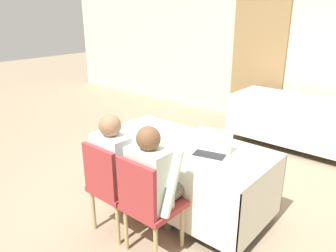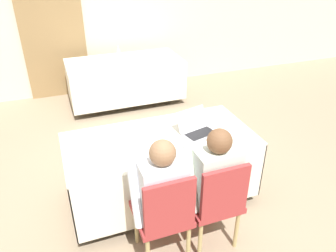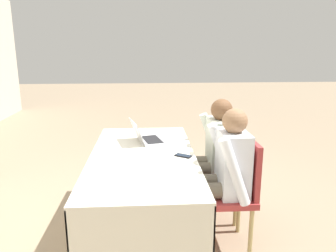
# 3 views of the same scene
# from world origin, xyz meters

# --- Properties ---
(ground_plane) EXTENTS (24.00, 24.00, 0.00)m
(ground_plane) POSITION_xyz_m (0.00, 0.00, 0.00)
(ground_plane) COLOR gray
(wall_back) EXTENTS (12.00, 0.06, 2.70)m
(wall_back) POSITION_xyz_m (0.00, 3.28, 1.35)
(wall_back) COLOR beige
(wall_back) RESTS_ON ground_plane
(curtain_panel) EXTENTS (1.03, 0.04, 2.65)m
(curtain_panel) POSITION_xyz_m (-0.76, 3.22, 1.33)
(curtain_panel) COLOR olive
(curtain_panel) RESTS_ON ground_plane
(conference_table_near) EXTENTS (1.85, 0.90, 0.74)m
(conference_table_near) POSITION_xyz_m (0.00, 0.00, 0.57)
(conference_table_near) COLOR silver
(conference_table_near) RESTS_ON ground_plane
(conference_table_far) EXTENTS (1.85, 0.90, 0.74)m
(conference_table_far) POSITION_xyz_m (0.25, 2.50, 0.57)
(conference_table_far) COLOR silver
(conference_table_far) RESTS_ON ground_plane
(laptop) EXTENTS (0.40, 0.38, 0.22)m
(laptop) POSITION_xyz_m (0.38, -0.04, 0.79)
(laptop) COLOR #B7B7BC
(laptop) RESTS_ON conference_table_near
(cell_phone) EXTENTS (0.14, 0.16, 0.01)m
(cell_phone) POSITION_xyz_m (-0.07, -0.34, 0.75)
(cell_phone) COLOR black
(cell_phone) RESTS_ON conference_table_near
(paper_beside_laptop) EXTENTS (0.27, 0.34, 0.00)m
(paper_beside_laptop) POSITION_xyz_m (-0.60, 0.18, 0.74)
(paper_beside_laptop) COLOR white
(paper_beside_laptop) RESTS_ON conference_table_near
(paper_centre_table) EXTENTS (0.28, 0.34, 0.00)m
(paper_centre_table) POSITION_xyz_m (0.67, 0.27, 0.74)
(paper_centre_table) COLOR white
(paper_centre_table) RESTS_ON conference_table_near
(paper_left_edge) EXTENTS (0.31, 0.36, 0.00)m
(paper_left_edge) POSITION_xyz_m (0.30, -0.15, 0.74)
(paper_left_edge) COLOR white
(paper_left_edge) RESTS_ON conference_table_near
(water_bottle) EXTENTS (0.06, 0.06, 0.22)m
(water_bottle) POSITION_xyz_m (0.18, 2.57, 0.84)
(water_bottle) COLOR #B7B7C1
(water_bottle) RESTS_ON conference_table_far
(chair_near_left) EXTENTS (0.44, 0.44, 0.92)m
(chair_near_left) POSITION_xyz_m (-0.23, -0.75, 0.52)
(chair_near_left) COLOR tan
(chair_near_left) RESTS_ON ground_plane
(chair_near_right) EXTENTS (0.44, 0.44, 0.92)m
(chair_near_right) POSITION_xyz_m (0.23, -0.75, 0.52)
(chair_near_right) COLOR tan
(chair_near_right) RESTS_ON ground_plane
(person_checkered_shirt) EXTENTS (0.50, 0.52, 1.18)m
(person_checkered_shirt) POSITION_xyz_m (-0.23, -0.65, 0.68)
(person_checkered_shirt) COLOR #665B4C
(person_checkered_shirt) RESTS_ON ground_plane
(person_white_shirt) EXTENTS (0.50, 0.52, 1.18)m
(person_white_shirt) POSITION_xyz_m (0.23, -0.65, 0.68)
(person_white_shirt) COLOR #665B4C
(person_white_shirt) RESTS_ON ground_plane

